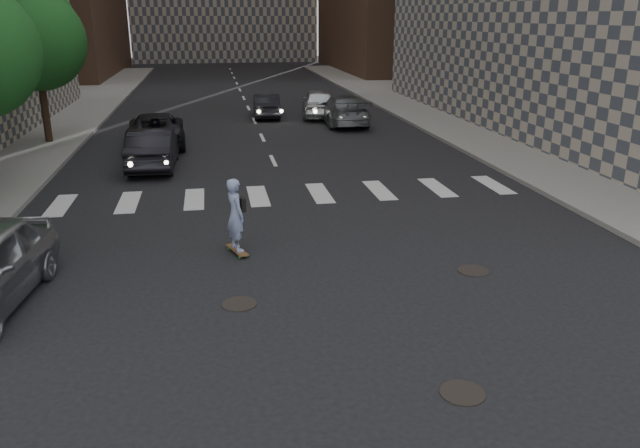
# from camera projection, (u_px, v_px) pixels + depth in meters

# --- Properties ---
(ground) EXTENTS (160.00, 160.00, 0.00)m
(ground) POSITION_uv_depth(u_px,v_px,m) (350.00, 324.00, 11.66)
(ground) COLOR black
(ground) RESTS_ON ground
(sidewalk_right) EXTENTS (13.00, 80.00, 0.15)m
(sidewalk_right) POSITION_uv_depth(u_px,v_px,m) (537.00, 124.00, 32.69)
(sidewalk_right) COLOR gray
(sidewalk_right) RESTS_ON ground
(tree_c) EXTENTS (4.20, 4.20, 6.60)m
(tree_c) POSITION_uv_depth(u_px,v_px,m) (37.00, 36.00, 26.50)
(tree_c) COLOR #382619
(tree_c) RESTS_ON sidewalk_left
(manhole_a) EXTENTS (0.70, 0.70, 0.02)m
(manhole_a) POSITION_uv_depth(u_px,v_px,m) (462.00, 393.00, 9.52)
(manhole_a) COLOR black
(manhole_a) RESTS_ON ground
(manhole_b) EXTENTS (0.70, 0.70, 0.02)m
(manhole_b) POSITION_uv_depth(u_px,v_px,m) (239.00, 304.00, 12.45)
(manhole_b) COLOR black
(manhole_b) RESTS_ON ground
(manhole_c) EXTENTS (0.70, 0.70, 0.02)m
(manhole_c) POSITION_uv_depth(u_px,v_px,m) (473.00, 271.00, 14.07)
(manhole_c) COLOR black
(manhole_c) RESTS_ON ground
(skateboarder) EXTENTS (0.62, 0.96, 1.87)m
(skateboarder) POSITION_uv_depth(u_px,v_px,m) (236.00, 215.00, 14.81)
(skateboarder) COLOR brown
(skateboarder) RESTS_ON ground
(traffic_car_a) EXTENTS (1.69, 4.60, 1.50)m
(traffic_car_a) POSITION_uv_depth(u_px,v_px,m) (153.00, 148.00, 23.35)
(traffic_car_a) COLOR black
(traffic_car_a) RESTS_ON ground
(traffic_car_b) EXTENTS (2.29, 5.35, 1.54)m
(traffic_car_b) POSITION_uv_depth(u_px,v_px,m) (344.00, 110.00, 32.70)
(traffic_car_b) COLOR slate
(traffic_car_b) RESTS_ON ground
(traffic_car_c) EXTENTS (2.69, 5.33, 1.45)m
(traffic_car_c) POSITION_uv_depth(u_px,v_px,m) (156.00, 129.00, 27.45)
(traffic_car_c) COLOR black
(traffic_car_c) RESTS_ON ground
(traffic_car_d) EXTENTS (2.53, 4.94, 1.61)m
(traffic_car_d) POSITION_uv_depth(u_px,v_px,m) (319.00, 103.00, 35.06)
(traffic_car_d) COLOR silver
(traffic_car_d) RESTS_ON ground
(traffic_car_e) EXTENTS (1.58, 4.07, 1.32)m
(traffic_car_e) POSITION_uv_depth(u_px,v_px,m) (266.00, 106.00, 35.01)
(traffic_car_e) COLOR black
(traffic_car_e) RESTS_ON ground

